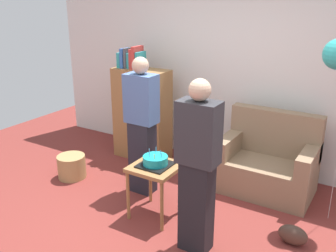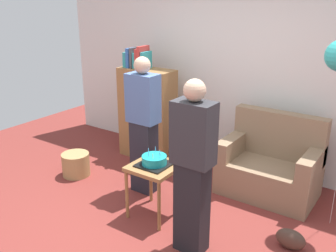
{
  "view_description": "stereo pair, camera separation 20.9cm",
  "coord_description": "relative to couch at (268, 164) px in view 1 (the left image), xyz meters",
  "views": [
    {
      "loc": [
        1.8,
        -2.66,
        2.28
      ],
      "look_at": [
        -0.18,
        0.57,
        0.95
      ],
      "focal_mm": 40.52,
      "sensor_mm": 36.0,
      "label": 1
    },
    {
      "loc": [
        1.98,
        -2.55,
        2.28
      ],
      "look_at": [
        -0.18,
        0.57,
        0.95
      ],
      "focal_mm": 40.52,
      "sensor_mm": 36.0,
      "label": 2
    }
  ],
  "objects": [
    {
      "name": "ground_plane",
      "position": [
        -0.66,
        -1.5,
        -0.34
      ],
      "size": [
        8.0,
        8.0,
        0.0
      ],
      "primitive_type": "plane",
      "color": "maroon"
    },
    {
      "name": "wall_back",
      "position": [
        -0.66,
        0.55,
        1.01
      ],
      "size": [
        6.0,
        0.1,
        2.7
      ],
      "primitive_type": "cube",
      "color": "silver",
      "rests_on": "ground_plane"
    },
    {
      "name": "couch",
      "position": [
        0.0,
        0.0,
        0.0
      ],
      "size": [
        1.1,
        0.7,
        0.96
      ],
      "color": "#8C7054",
      "rests_on": "ground_plane"
    },
    {
      "name": "bookshelf",
      "position": [
        -1.86,
        0.03,
        0.34
      ],
      "size": [
        0.8,
        0.36,
        1.61
      ],
      "color": "olive",
      "rests_on": "ground_plane"
    },
    {
      "name": "side_table",
      "position": [
        -0.84,
        -1.18,
        0.16
      ],
      "size": [
        0.48,
        0.48,
        0.59
      ],
      "color": "olive",
      "rests_on": "ground_plane"
    },
    {
      "name": "birthday_cake",
      "position": [
        -0.84,
        -1.18,
        0.3
      ],
      "size": [
        0.32,
        0.32,
        0.17
      ],
      "color": "black",
      "rests_on": "side_table"
    },
    {
      "name": "person_blowing_candles",
      "position": [
        -1.26,
        -0.81,
        0.49
      ],
      "size": [
        0.36,
        0.22,
        1.63
      ],
      "rotation": [
        0.0,
        0.0,
        -0.34
      ],
      "color": "#23232D",
      "rests_on": "ground_plane"
    },
    {
      "name": "person_holding_cake",
      "position": [
        -0.21,
        -1.45,
        0.49
      ],
      "size": [
        0.36,
        0.22,
        1.63
      ],
      "rotation": [
        0.0,
        0.0,
        2.81
      ],
      "color": "black",
      "rests_on": "ground_plane"
    },
    {
      "name": "wicker_basket",
      "position": [
        -2.26,
        -1.0,
        -0.19
      ],
      "size": [
        0.36,
        0.36,
        0.3
      ],
      "primitive_type": "cylinder",
      "color": "#A88451",
      "rests_on": "ground_plane"
    },
    {
      "name": "handbag",
      "position": [
        0.56,
        -0.92,
        -0.24
      ],
      "size": [
        0.28,
        0.14,
        0.2
      ],
      "primitive_type": "ellipsoid",
      "color": "#473328",
      "rests_on": "ground_plane"
    }
  ]
}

